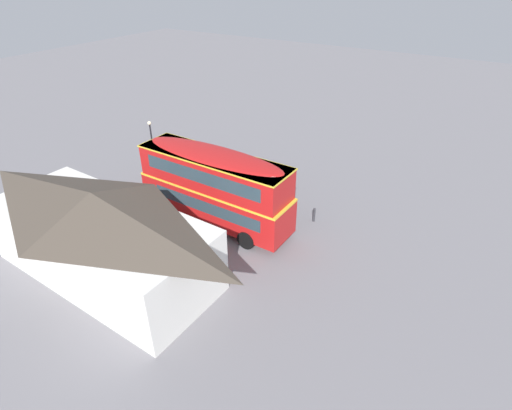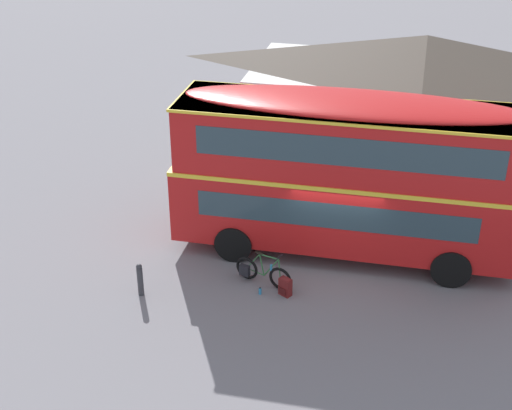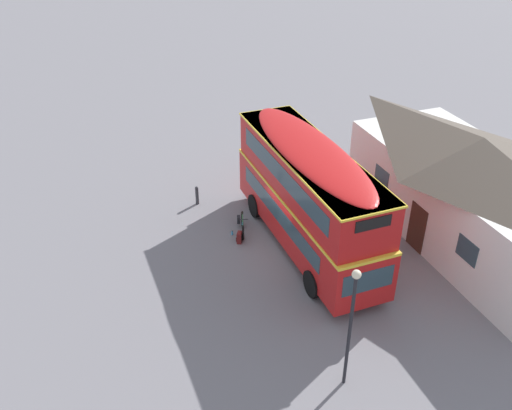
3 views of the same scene
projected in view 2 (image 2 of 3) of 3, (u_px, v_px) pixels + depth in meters
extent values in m
plane|color=slate|center=(335.00, 261.00, 20.96)|extent=(120.00, 120.00, 0.00)
cylinder|color=black|center=(449.00, 226.00, 21.67)|extent=(1.11, 0.31, 1.10)
cylinder|color=black|center=(451.00, 268.00, 19.61)|extent=(1.11, 0.31, 1.10)
cylinder|color=black|center=(252.00, 206.00, 22.82)|extent=(1.11, 0.31, 1.10)
cylinder|color=black|center=(234.00, 244.00, 20.77)|extent=(1.11, 0.31, 1.10)
cube|color=red|center=(346.00, 206.00, 20.77)|extent=(9.88, 2.73, 2.10)
cube|color=yellow|center=(348.00, 172.00, 20.26)|extent=(9.90, 2.75, 0.12)
cube|color=red|center=(350.00, 140.00, 19.80)|extent=(9.58, 2.67, 1.90)
ellipsoid|color=red|center=(352.00, 104.00, 19.32)|extent=(9.38, 2.61, 0.36)
cube|color=#2D424C|center=(334.00, 216.00, 19.59)|extent=(7.66, 0.22, 0.76)
cube|color=#2D424C|center=(346.00, 152.00, 18.68)|extent=(8.05, 0.23, 0.80)
cube|color=#2D424C|center=(344.00, 177.00, 21.73)|extent=(7.66, 0.22, 0.76)
cube|color=#2D424C|center=(355.00, 119.00, 20.78)|extent=(8.05, 0.23, 0.80)
cube|color=yellow|center=(352.00, 108.00, 19.37)|extent=(9.68, 2.75, 0.08)
torus|color=black|center=(280.00, 279.00, 19.55)|extent=(0.67, 0.30, 0.68)
torus|color=black|center=(247.00, 268.00, 20.02)|extent=(0.67, 0.30, 0.68)
cylinder|color=#B2B2B7|center=(280.00, 279.00, 19.55)|extent=(0.08, 0.11, 0.05)
cylinder|color=#B2B2B7|center=(247.00, 268.00, 20.02)|extent=(0.08, 0.11, 0.05)
cylinder|color=#2D6B38|center=(271.00, 267.00, 19.55)|extent=(0.46, 0.19, 0.68)
cylinder|color=#2D6B38|center=(269.00, 257.00, 19.43)|extent=(0.57, 0.23, 0.05)
cylinder|color=#2D6B38|center=(262.00, 265.00, 19.68)|extent=(0.18, 0.09, 0.65)
cylinder|color=#2D6B38|center=(255.00, 272.00, 19.91)|extent=(0.53, 0.21, 0.09)
cylinder|color=#2D6B38|center=(253.00, 261.00, 19.79)|extent=(0.41, 0.16, 0.60)
cylinder|color=#2D6B38|center=(279.00, 269.00, 19.42)|extent=(0.10, 0.06, 0.60)
cylinder|color=black|center=(279.00, 258.00, 19.27)|extent=(0.18, 0.44, 0.03)
ellipsoid|color=black|center=(259.00, 253.00, 19.56)|extent=(0.28, 0.18, 0.06)
cube|color=black|center=(245.00, 270.00, 19.88)|extent=(0.31, 0.22, 0.32)
cylinder|color=#338CBF|center=(271.00, 267.00, 19.55)|extent=(0.07, 0.07, 0.18)
cube|color=maroon|center=(285.00, 287.00, 19.35)|extent=(0.39, 0.35, 0.51)
ellipsoid|color=maroon|center=(286.00, 279.00, 19.23)|extent=(0.37, 0.33, 0.10)
cube|color=#471111|center=(282.00, 291.00, 19.31)|extent=(0.22, 0.16, 0.18)
cylinder|color=black|center=(291.00, 286.00, 19.37)|extent=(0.05, 0.05, 0.41)
cylinder|color=black|center=(285.00, 284.00, 19.48)|extent=(0.05, 0.05, 0.41)
cylinder|color=#338CBF|center=(260.00, 291.00, 19.46)|extent=(0.08, 0.08, 0.18)
cylinder|color=black|center=(260.00, 288.00, 19.41)|extent=(0.05, 0.05, 0.03)
cube|color=silver|center=(418.00, 119.00, 26.19)|extent=(12.23, 5.50, 3.52)
pyramid|color=#4C4238|center=(426.00, 54.00, 25.06)|extent=(12.64, 5.92, 1.31)
cube|color=#3D2319|center=(414.00, 165.00, 24.33)|extent=(1.10, 0.08, 2.10)
cube|color=#2D424C|center=(326.00, 133.00, 24.52)|extent=(1.10, 0.08, 0.90)
cube|color=#2D424C|center=(511.00, 149.00, 23.32)|extent=(1.10, 0.08, 0.90)
cylinder|color=#333338|center=(140.00, 281.00, 19.29)|extent=(0.16, 0.16, 0.85)
sphere|color=#333338|center=(139.00, 267.00, 19.07)|extent=(0.16, 0.16, 0.16)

